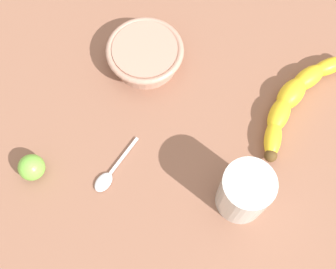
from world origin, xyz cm
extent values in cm
cube|color=#8C5C47|center=(0.00, 0.00, 1.50)|extent=(120.00, 120.00, 3.00)
ellipsoid|color=yellow|center=(-19.39, -18.90, 4.97)|extent=(6.88, 6.88, 2.83)
ellipsoid|color=yellow|center=(-16.56, -15.30, 4.97)|extent=(6.47, 7.65, 3.38)
ellipsoid|color=yellow|center=(-14.66, -11.12, 4.97)|extent=(5.83, 7.76, 3.93)
ellipsoid|color=yellow|center=(-13.81, -6.61, 4.97)|extent=(3.83, 7.11, 3.38)
ellipsoid|color=yellow|center=(-14.06, -2.03, 4.97)|extent=(3.98, 7.28, 2.83)
sphere|color=#513819|center=(-14.59, 1.02, 4.97)|extent=(2.16, 2.16, 2.16)
cylinder|color=silver|center=(-12.28, 9.33, 8.07)|extent=(7.85, 7.85, 10.14)
cylinder|color=#A3CD88|center=(-12.28, 9.33, 7.68)|extent=(7.35, 7.35, 8.87)
cylinder|color=tan|center=(11.72, -8.86, 5.19)|extent=(11.60, 11.60, 4.38)
torus|color=tan|center=(11.72, -8.86, 6.78)|extent=(13.80, 13.80, 1.20)
sphere|color=#75C142|center=(20.58, 17.24, 5.16)|extent=(4.33, 4.33, 4.33)
ellipsoid|color=silver|center=(9.23, 14.85, 3.40)|extent=(3.14, 4.05, 0.80)
cube|color=silver|center=(8.08, 9.83, 3.40)|extent=(2.39, 8.40, 0.25)
camera|label=1|loc=(-7.58, 28.63, 71.58)|focal=46.26mm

